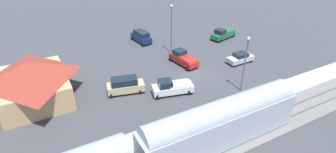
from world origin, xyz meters
TOP-DOWN VIEW (x-y plane):
  - ground_plane at (0.00, 0.00)m, footprint 200.00×200.00m
  - railway_track at (-14.00, 0.00)m, footprint 4.80×70.00m
  - platform at (-10.00, 0.00)m, footprint 3.20×46.00m
  - station_building at (4.00, 22.00)m, footprint 11.05×8.79m
  - pedestrian_on_platform at (-10.06, -3.82)m, footprint 0.36×0.36m
  - pickup_white at (-3.42, 5.94)m, footprint 3.21×5.71m
  - pickup_green at (9.09, -12.59)m, footprint 3.13×5.70m
  - pickup_red at (3.40, 0.05)m, footprint 5.62×3.05m
  - suv_tan at (-0.18, 11.28)m, footprint 3.08×5.23m
  - sedan_silver at (-0.64, -8.42)m, footprint 1.84×4.50m
  - suv_navy at (15.22, 2.22)m, footprint 5.09×2.81m
  - light_pole_near_platform at (-7.20, -2.77)m, footprint 0.44×0.44m
  - light_pole_lot_center at (8.17, -0.41)m, footprint 0.44×0.44m

SIDE VIEW (x-z plane):
  - ground_plane at x=0.00m, z-range 0.00..0.00m
  - railway_track at x=-14.00m, z-range -0.06..0.24m
  - platform at x=-10.00m, z-range 0.00..0.30m
  - sedan_silver at x=-0.64m, z-range 0.01..1.75m
  - pickup_white at x=-3.42m, z-range -0.04..2.10m
  - pickup_green at x=9.09m, z-range -0.04..2.10m
  - pickup_red at x=3.40m, z-range -0.04..2.10m
  - suv_tan at x=-0.18m, z-range 0.04..2.26m
  - suv_navy at x=15.22m, z-range 0.04..2.26m
  - pedestrian_on_platform at x=-10.06m, z-range 0.43..2.14m
  - station_building at x=4.00m, z-range 0.11..5.47m
  - light_pole_near_platform at x=-7.20m, z-range 1.00..8.81m
  - light_pole_lot_center at x=8.17m, z-range 1.03..9.55m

